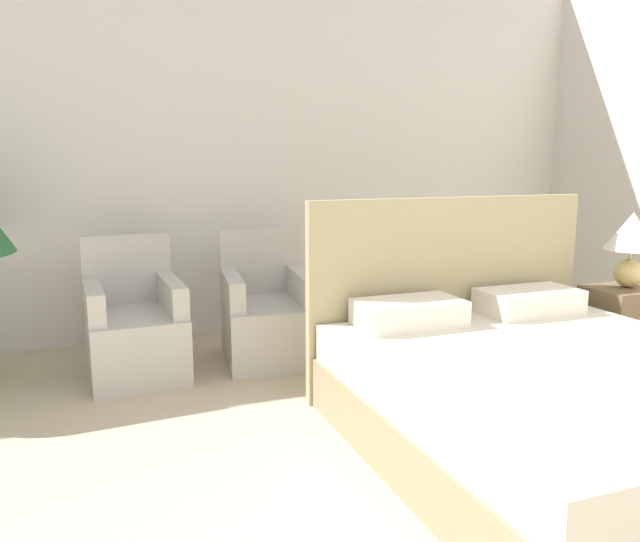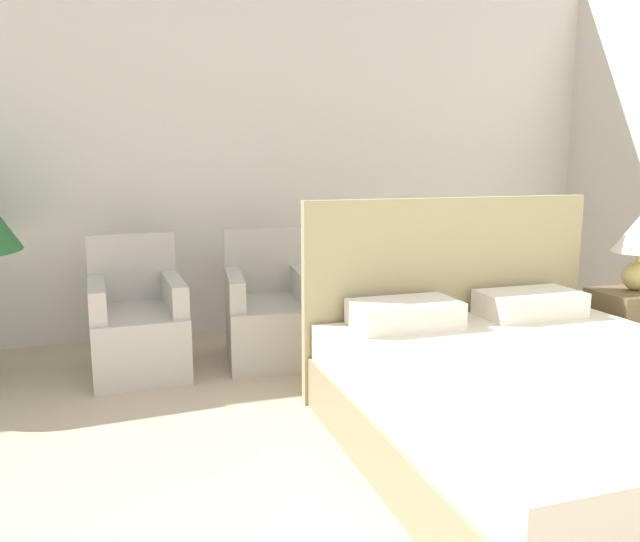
{
  "view_description": "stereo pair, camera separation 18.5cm",
  "coord_description": "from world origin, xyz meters",
  "views": [
    {
      "loc": [
        -1.3,
        -0.97,
        1.36
      ],
      "look_at": [
        0.04,
        2.58,
        0.67
      ],
      "focal_mm": 35.0,
      "sensor_mm": 36.0,
      "label": 1
    },
    {
      "loc": [
        -1.13,
        -1.03,
        1.36
      ],
      "look_at": [
        0.04,
        2.58,
        0.67
      ],
      "focal_mm": 35.0,
      "sensor_mm": 36.0,
      "label": 2
    }
  ],
  "objects": [
    {
      "name": "armchair_near_window_right",
      "position": [
        -0.18,
        3.01,
        0.27
      ],
      "size": [
        0.65,
        0.78,
        0.86
      ],
      "rotation": [
        0.0,
        0.0,
        -0.12
      ],
      "color": "#B7B2A8",
      "rests_on": "ground_plane"
    },
    {
      "name": "nightstand",
      "position": [
        1.87,
        1.96,
        0.28
      ],
      "size": [
        0.43,
        0.37,
        0.55
      ],
      "color": "brown",
      "rests_on": "ground_plane"
    },
    {
      "name": "armchair_near_window_left",
      "position": [
        -1.05,
        3.01,
        0.27
      ],
      "size": [
        0.6,
        0.74,
        0.86
      ],
      "rotation": [
        0.0,
        0.0,
        0.04
      ],
      "color": "#B7B2A8",
      "rests_on": "ground_plane"
    },
    {
      "name": "bed",
      "position": [
        0.69,
        1.25,
        0.26
      ],
      "size": [
        1.79,
        1.99,
        1.14
      ],
      "color": "#8C7A5B",
      "rests_on": "ground_plane"
    },
    {
      "name": "table_lamp",
      "position": [
        1.89,
        1.97,
        0.86
      ],
      "size": [
        0.32,
        0.32,
        0.48
      ],
      "color": "tan",
      "rests_on": "nightstand"
    },
    {
      "name": "wall_back",
      "position": [
        0.0,
        3.82,
        1.45
      ],
      "size": [
        10.0,
        0.06,
        2.9
      ],
      "color": "silver",
      "rests_on": "ground_plane"
    }
  ]
}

